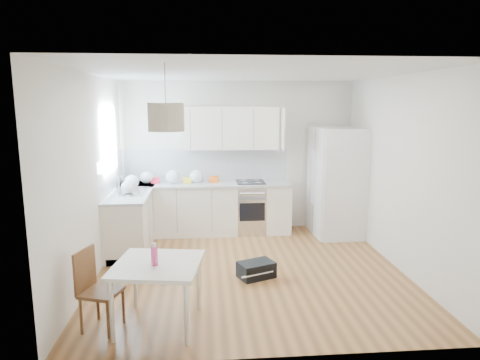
# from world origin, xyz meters

# --- Properties ---
(floor) EXTENTS (4.20, 4.20, 0.00)m
(floor) POSITION_xyz_m (0.00, 0.00, 0.00)
(floor) COLOR brown
(floor) RESTS_ON ground
(ceiling) EXTENTS (4.20, 4.20, 0.00)m
(ceiling) POSITION_xyz_m (0.00, 0.00, 2.70)
(ceiling) COLOR white
(ceiling) RESTS_ON wall_back
(wall_back) EXTENTS (4.20, 0.00, 4.20)m
(wall_back) POSITION_xyz_m (0.00, 2.10, 1.35)
(wall_back) COLOR white
(wall_back) RESTS_ON floor
(wall_left) EXTENTS (0.00, 4.20, 4.20)m
(wall_left) POSITION_xyz_m (-2.10, 0.00, 1.35)
(wall_left) COLOR white
(wall_left) RESTS_ON floor
(wall_right) EXTENTS (0.00, 4.20, 4.20)m
(wall_right) POSITION_xyz_m (2.10, 0.00, 1.35)
(wall_right) COLOR white
(wall_right) RESTS_ON floor
(window_glassblock) EXTENTS (0.02, 1.00, 1.00)m
(window_glassblock) POSITION_xyz_m (-2.09, 1.15, 1.75)
(window_glassblock) COLOR #BFE0F9
(window_glassblock) RESTS_ON wall_left
(cabinets_back) EXTENTS (3.00, 0.60, 0.88)m
(cabinets_back) POSITION_xyz_m (-0.60, 1.80, 0.44)
(cabinets_back) COLOR white
(cabinets_back) RESTS_ON floor
(cabinets_left) EXTENTS (0.60, 1.80, 0.88)m
(cabinets_left) POSITION_xyz_m (-1.80, 1.20, 0.44)
(cabinets_left) COLOR white
(cabinets_left) RESTS_ON floor
(counter_back) EXTENTS (3.02, 0.64, 0.04)m
(counter_back) POSITION_xyz_m (-0.60, 1.80, 0.90)
(counter_back) COLOR #A3A6A8
(counter_back) RESTS_ON cabinets_back
(counter_left) EXTENTS (0.64, 1.82, 0.04)m
(counter_left) POSITION_xyz_m (-1.80, 1.20, 0.90)
(counter_left) COLOR #A3A6A8
(counter_left) RESTS_ON cabinets_left
(backsplash_back) EXTENTS (3.00, 0.01, 0.58)m
(backsplash_back) POSITION_xyz_m (-0.60, 2.09, 1.21)
(backsplash_back) COLOR white
(backsplash_back) RESTS_ON wall_back
(backsplash_left) EXTENTS (0.01, 1.80, 0.58)m
(backsplash_left) POSITION_xyz_m (-2.09, 1.20, 1.21)
(backsplash_left) COLOR white
(backsplash_left) RESTS_ON wall_left
(upper_cabinets) EXTENTS (1.70, 0.32, 0.75)m
(upper_cabinets) POSITION_xyz_m (-0.15, 1.94, 1.88)
(upper_cabinets) COLOR white
(upper_cabinets) RESTS_ON wall_back
(range_oven) EXTENTS (0.50, 0.61, 0.88)m
(range_oven) POSITION_xyz_m (0.20, 1.80, 0.44)
(range_oven) COLOR silver
(range_oven) RESTS_ON floor
(sink) EXTENTS (0.50, 0.80, 0.16)m
(sink) POSITION_xyz_m (-1.80, 1.15, 0.92)
(sink) COLOR silver
(sink) RESTS_ON counter_left
(refrigerator) EXTENTS (0.93, 0.98, 1.90)m
(refrigerator) POSITION_xyz_m (1.71, 1.55, 0.95)
(refrigerator) COLOR white
(refrigerator) RESTS_ON floor
(dining_table) EXTENTS (0.99, 0.99, 0.69)m
(dining_table) POSITION_xyz_m (-1.12, -1.40, 0.61)
(dining_table) COLOR beige
(dining_table) RESTS_ON floor
(dining_chair) EXTENTS (0.45, 0.45, 0.85)m
(dining_chair) POSITION_xyz_m (-1.69, -1.44, 0.43)
(dining_chair) COLOR #492615
(dining_chair) RESTS_ON floor
(drink_bottle) EXTENTS (0.08, 0.08, 0.24)m
(drink_bottle) POSITION_xyz_m (-1.14, -1.46, 0.80)
(drink_bottle) COLOR #DA3C7F
(drink_bottle) RESTS_ON dining_table
(gym_bag) EXTENTS (0.55, 0.46, 0.21)m
(gym_bag) POSITION_xyz_m (0.06, -0.26, 0.11)
(gym_bag) COLOR black
(gym_bag) RESTS_ON floor
(pendant_lamp) EXTENTS (0.45, 0.45, 0.28)m
(pendant_lamp) POSITION_xyz_m (-0.99, -1.36, 2.18)
(pendant_lamp) COLOR beige
(pendant_lamp) RESTS_ON ceiling
(grocery_bag_a) EXTENTS (0.24, 0.20, 0.21)m
(grocery_bag_a) POSITION_xyz_m (-1.62, 1.84, 1.03)
(grocery_bag_a) COLOR white
(grocery_bag_a) RESTS_ON counter_back
(grocery_bag_b) EXTENTS (0.26, 0.22, 0.23)m
(grocery_bag_b) POSITION_xyz_m (-1.16, 1.81, 1.04)
(grocery_bag_b) COLOR white
(grocery_bag_b) RESTS_ON counter_back
(grocery_bag_c) EXTENTS (0.26, 0.22, 0.23)m
(grocery_bag_c) POSITION_xyz_m (-0.75, 1.83, 1.03)
(grocery_bag_c) COLOR white
(grocery_bag_c) RESTS_ON counter_back
(grocery_bag_d) EXTENTS (0.24, 0.20, 0.21)m
(grocery_bag_d) POSITION_xyz_m (-1.82, 1.45, 1.03)
(grocery_bag_d) COLOR white
(grocery_bag_d) RESTS_ON counter_back
(grocery_bag_e) EXTENTS (0.23, 0.19, 0.20)m
(grocery_bag_e) POSITION_xyz_m (-1.81, 1.00, 1.02)
(grocery_bag_e) COLOR white
(grocery_bag_e) RESTS_ON counter_left
(snack_orange) EXTENTS (0.18, 0.12, 0.11)m
(snack_orange) POSITION_xyz_m (-0.45, 1.83, 0.98)
(snack_orange) COLOR #CE4C12
(snack_orange) RESTS_ON counter_back
(snack_yellow) EXTENTS (0.16, 0.11, 0.10)m
(snack_yellow) POSITION_xyz_m (-0.92, 1.82, 0.97)
(snack_yellow) COLOR yellow
(snack_yellow) RESTS_ON counter_back
(snack_red) EXTENTS (0.16, 0.12, 0.10)m
(snack_red) POSITION_xyz_m (-1.49, 1.85, 0.97)
(snack_red) COLOR red
(snack_red) RESTS_ON counter_back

